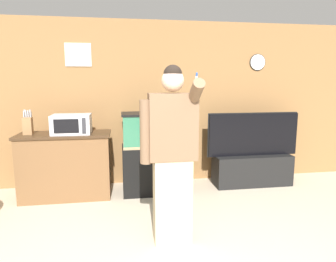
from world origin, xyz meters
The scene contains 7 objects.
wall_back_paneled centered at (0.00, 2.82, 1.30)m, with size 10.00×0.08×2.60m.
counter_island centered at (-1.30, 2.30, 0.47)m, with size 1.27×0.56×0.93m.
microwave centered at (-1.18, 2.27, 1.07)m, with size 0.52×0.38×0.27m.
knife_block centered at (-1.76, 2.28, 1.06)m, with size 0.12×0.10×0.34m.
aquarium_on_stand centered at (-0.02, 2.31, 0.60)m, with size 0.95×0.50×1.20m.
tv_on_stand centered at (1.57, 2.38, 0.35)m, with size 1.49×0.40×1.17m.
person_standing centered at (-0.01, 0.86, 0.95)m, with size 0.57×0.43×1.81m.
Camera 1 is at (-0.51, -2.02, 1.66)m, focal length 32.00 mm.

